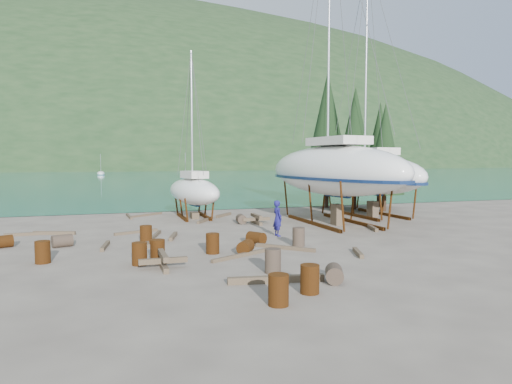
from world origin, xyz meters
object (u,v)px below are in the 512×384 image
object	(u,v)px
large_sailboat_near	(333,170)
worker	(278,218)
large_sailboat_far	(369,174)
small_sailboat_shore	(193,191)

from	to	relation	value
large_sailboat_near	worker	size ratio (longest dim) A/B	11.17
worker	large_sailboat_far	bearing A→B (deg)	-61.30
small_sailboat_shore	worker	size ratio (longest dim) A/B	6.08
large_sailboat_near	small_sailboat_shore	distance (m)	9.73
large_sailboat_far	small_sailboat_shore	bearing A→B (deg)	166.23
large_sailboat_far	small_sailboat_shore	size ratio (longest dim) A/B	1.61
large_sailboat_far	worker	xyz separation A→B (m)	(-9.49, -6.28, -2.09)
large_sailboat_far	small_sailboat_shore	xyz separation A→B (m)	(-12.34, 2.62, -1.13)
small_sailboat_shore	worker	distance (m)	9.39
large_sailboat_far	large_sailboat_near	bearing A→B (deg)	-148.72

